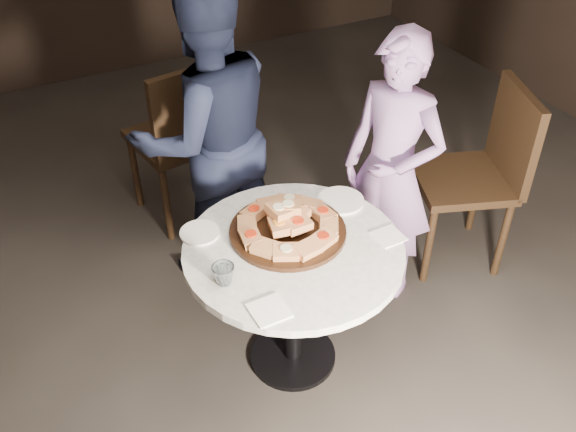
{
  "coord_description": "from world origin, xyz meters",
  "views": [
    {
      "loc": [
        -0.99,
        -1.83,
        2.43
      ],
      "look_at": [
        -0.03,
        0.0,
        0.83
      ],
      "focal_mm": 40.0,
      "sensor_mm": 36.0,
      "label": 1
    }
  ],
  "objects_px": {
    "serving_board": "(288,231)",
    "focaccia_pile": "(287,222)",
    "chair_right": "(483,166)",
    "diner_navy": "(207,136)",
    "water_glass": "(224,275)",
    "chair_far": "(184,133)",
    "table": "(293,270)",
    "diner_teal": "(391,172)"
  },
  "relations": [
    {
      "from": "serving_board",
      "to": "focaccia_pile",
      "type": "relative_size",
      "value": 1.13
    },
    {
      "from": "chair_right",
      "to": "diner_navy",
      "type": "distance_m",
      "value": 1.44
    },
    {
      "from": "water_glass",
      "to": "chair_far",
      "type": "bearing_deg",
      "value": 76.78
    },
    {
      "from": "chair_far",
      "to": "diner_navy",
      "type": "bearing_deg",
      "value": 79.29
    },
    {
      "from": "focaccia_pile",
      "to": "water_glass",
      "type": "xyz_separation_m",
      "value": [
        -0.36,
        -0.16,
        -0.02
      ]
    },
    {
      "from": "serving_board",
      "to": "chair_far",
      "type": "relative_size",
      "value": 0.49
    },
    {
      "from": "chair_far",
      "to": "focaccia_pile",
      "type": "bearing_deg",
      "value": 83.81
    },
    {
      "from": "focaccia_pile",
      "to": "chair_far",
      "type": "bearing_deg",
      "value": 92.42
    },
    {
      "from": "water_glass",
      "to": "diner_navy",
      "type": "height_order",
      "value": "diner_navy"
    },
    {
      "from": "serving_board",
      "to": "focaccia_pile",
      "type": "xyz_separation_m",
      "value": [
        -0.0,
        0.0,
        0.05
      ]
    },
    {
      "from": "serving_board",
      "to": "focaccia_pile",
      "type": "height_order",
      "value": "focaccia_pile"
    },
    {
      "from": "table",
      "to": "diner_teal",
      "type": "distance_m",
      "value": 0.74
    },
    {
      "from": "chair_far",
      "to": "diner_navy",
      "type": "distance_m",
      "value": 0.49
    },
    {
      "from": "serving_board",
      "to": "focaccia_pile",
      "type": "bearing_deg",
      "value": 100.15
    },
    {
      "from": "table",
      "to": "diner_navy",
      "type": "height_order",
      "value": "diner_navy"
    },
    {
      "from": "diner_navy",
      "to": "chair_far",
      "type": "bearing_deg",
      "value": -93.06
    },
    {
      "from": "table",
      "to": "water_glass",
      "type": "bearing_deg",
      "value": -169.63
    },
    {
      "from": "focaccia_pile",
      "to": "diner_teal",
      "type": "bearing_deg",
      "value": 14.79
    },
    {
      "from": "focaccia_pile",
      "to": "water_glass",
      "type": "distance_m",
      "value": 0.39
    },
    {
      "from": "serving_board",
      "to": "water_glass",
      "type": "xyz_separation_m",
      "value": [
        -0.36,
        -0.15,
        0.03
      ]
    },
    {
      "from": "chair_right",
      "to": "focaccia_pile",
      "type": "bearing_deg",
      "value": -63.2
    },
    {
      "from": "serving_board",
      "to": "diner_teal",
      "type": "xyz_separation_m",
      "value": [
        0.66,
        0.18,
        -0.0
      ]
    },
    {
      "from": "focaccia_pile",
      "to": "diner_navy",
      "type": "xyz_separation_m",
      "value": [
        -0.07,
        0.73,
        0.06
      ]
    },
    {
      "from": "chair_far",
      "to": "diner_teal",
      "type": "bearing_deg",
      "value": 116.95
    },
    {
      "from": "table",
      "to": "serving_board",
      "type": "relative_size",
      "value": 2.05
    },
    {
      "from": "serving_board",
      "to": "chair_far",
      "type": "xyz_separation_m",
      "value": [
        -0.05,
        1.17,
        -0.11
      ]
    },
    {
      "from": "serving_board",
      "to": "water_glass",
      "type": "relative_size",
      "value": 5.52
    },
    {
      "from": "water_glass",
      "to": "chair_right",
      "type": "bearing_deg",
      "value": 10.53
    },
    {
      "from": "chair_far",
      "to": "chair_right",
      "type": "height_order",
      "value": "chair_far"
    },
    {
      "from": "chair_far",
      "to": "diner_navy",
      "type": "relative_size",
      "value": 0.64
    },
    {
      "from": "chair_right",
      "to": "diner_navy",
      "type": "relative_size",
      "value": 0.63
    },
    {
      "from": "diner_teal",
      "to": "diner_navy",
      "type": "bearing_deg",
      "value": -152.12
    },
    {
      "from": "chair_far",
      "to": "chair_right",
      "type": "relative_size",
      "value": 1.02
    },
    {
      "from": "diner_teal",
      "to": "chair_right",
      "type": "bearing_deg",
      "value": 61.72
    },
    {
      "from": "diner_navy",
      "to": "diner_teal",
      "type": "relative_size",
      "value": 1.15
    },
    {
      "from": "water_glass",
      "to": "diner_navy",
      "type": "bearing_deg",
      "value": 71.65
    },
    {
      "from": "table",
      "to": "chair_far",
      "type": "bearing_deg",
      "value": 91.3
    },
    {
      "from": "serving_board",
      "to": "chair_far",
      "type": "bearing_deg",
      "value": 92.44
    },
    {
      "from": "focaccia_pile",
      "to": "chair_right",
      "type": "distance_m",
      "value": 1.25
    },
    {
      "from": "serving_board",
      "to": "chair_far",
      "type": "distance_m",
      "value": 1.17
    },
    {
      "from": "focaccia_pile",
      "to": "table",
      "type": "bearing_deg",
      "value": -102.11
    },
    {
      "from": "water_glass",
      "to": "chair_far",
      "type": "height_order",
      "value": "chair_far"
    }
  ]
}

